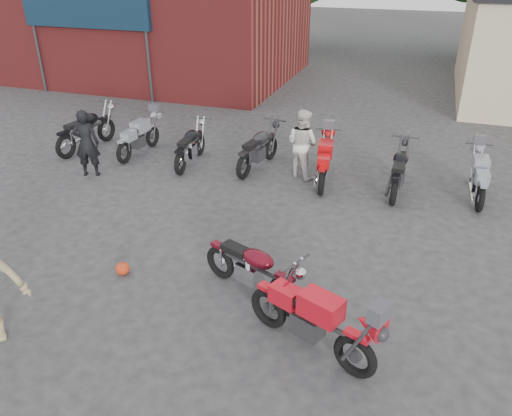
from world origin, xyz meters
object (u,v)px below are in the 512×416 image
(row_bike_1, at_px, (139,135))
(row_bike_5, at_px, (399,168))
(person_dark, at_px, (86,143))
(row_bike_3, at_px, (259,146))
(row_bike_2, at_px, (190,144))
(sportbike, at_px, (313,317))
(row_bike_0, at_px, (87,128))
(row_bike_6, at_px, (479,175))
(person_light, at_px, (302,144))
(vintage_motorcycle, at_px, (253,266))
(row_bike_4, at_px, (325,159))
(helmet, at_px, (123,268))

(row_bike_1, xyz_separation_m, row_bike_5, (6.59, -0.14, 0.03))
(person_dark, bearing_deg, row_bike_1, -125.30)
(person_dark, xyz_separation_m, row_bike_3, (3.65, 1.71, -0.24))
(row_bike_2, xyz_separation_m, row_bike_5, (5.02, 0.04, 0.02))
(person_dark, relative_size, row_bike_2, 0.87)
(sportbike, height_order, person_dark, person_dark)
(row_bike_0, height_order, row_bike_2, row_bike_0)
(row_bike_6, bearing_deg, row_bike_5, 95.68)
(sportbike, height_order, row_bike_5, sportbike)
(person_light, height_order, row_bike_0, person_light)
(row_bike_1, bearing_deg, row_bike_0, 96.65)
(sportbike, relative_size, row_bike_6, 1.07)
(row_bike_0, distance_m, row_bike_6, 9.74)
(row_bike_6, bearing_deg, vintage_motorcycle, 142.04)
(row_bike_0, xyz_separation_m, row_bike_6, (9.74, 0.20, -0.07))
(sportbike, bearing_deg, row_bike_1, 159.13)
(row_bike_1, distance_m, row_bike_2, 1.57)
(row_bike_5, bearing_deg, person_light, 87.83)
(row_bike_4, bearing_deg, row_bike_5, -97.29)
(person_dark, relative_size, row_bike_0, 0.78)
(person_light, distance_m, row_bike_6, 3.88)
(person_dark, bearing_deg, helmet, 110.80)
(person_light, distance_m, row_bike_2, 2.82)
(person_dark, bearing_deg, row_bike_6, 170.01)
(row_bike_6, bearing_deg, row_bike_3, 87.19)
(helmet, xyz_separation_m, row_bike_2, (-1.02, 4.75, 0.42))
(person_dark, height_order, row_bike_3, person_dark)
(vintage_motorcycle, xyz_separation_m, sportbike, (1.14, -0.91, 0.04))
(sportbike, height_order, row_bike_3, sportbike)
(row_bike_4, relative_size, row_bike_5, 1.00)
(row_bike_5, bearing_deg, row_bike_6, -80.67)
(sportbike, height_order, row_bike_6, sportbike)
(person_dark, height_order, row_bike_6, person_dark)
(row_bike_2, relative_size, row_bike_5, 0.96)
(person_light, height_order, row_bike_4, person_light)
(row_bike_4, height_order, row_bike_5, row_bike_5)
(row_bike_2, relative_size, row_bike_6, 1.01)
(person_dark, bearing_deg, row_bike_3, -176.00)
(row_bike_5, bearing_deg, row_bike_4, 91.71)
(helmet, height_order, row_bike_6, row_bike_6)
(row_bike_0, distance_m, row_bike_2, 3.08)
(row_bike_0, bearing_deg, helmet, -131.49)
(row_bike_1, bearing_deg, row_bike_3, -85.16)
(row_bike_4, bearing_deg, person_dark, 97.08)
(row_bike_3, distance_m, row_bike_4, 1.71)
(row_bike_6, bearing_deg, person_light, 89.09)
(person_dark, bearing_deg, person_light, 177.25)
(row_bike_4, xyz_separation_m, row_bike_5, (1.65, 0.02, 0.00))
(sportbike, distance_m, person_light, 5.85)
(row_bike_2, xyz_separation_m, row_bike_4, (3.37, 0.02, 0.02))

